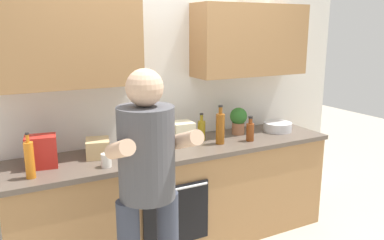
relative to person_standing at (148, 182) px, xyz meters
name	(u,v)px	position (x,y,z in m)	size (l,w,h in m)	color
back_wall_unit	(164,74)	(0.59, 1.07, 0.50)	(4.00, 0.38, 2.50)	silver
counter	(179,196)	(0.59, 0.79, -0.54)	(2.84, 0.67, 0.90)	#A37547
person_standing	(148,182)	(0.00, 0.00, 0.00)	(0.49, 0.45, 1.67)	#383D4C
bottle_oil	(201,130)	(0.87, 0.89, 0.01)	(0.07, 0.07, 0.25)	olive
bottle_syrup	(220,128)	(0.96, 0.71, 0.05)	(0.08, 0.08, 0.34)	#8C4C14
bottle_vinegar	(250,131)	(1.24, 0.67, 0.00)	(0.07, 0.07, 0.22)	brown
bottle_juice	(30,160)	(-0.59, 0.63, 0.04)	(0.06, 0.06, 0.32)	orange
bottle_water	(162,141)	(0.43, 0.76, 0.00)	(0.07, 0.07, 0.22)	silver
cup_coffee	(106,160)	(-0.08, 0.60, -0.04)	(0.08, 0.08, 0.10)	white
mixing_bowl	(277,127)	(1.69, 0.82, -0.04)	(0.28, 0.28, 0.09)	silver
potted_herb	(238,119)	(1.28, 0.91, 0.05)	(0.16, 0.16, 0.26)	#9E6647
grocery_bag_bread	(98,148)	(-0.07, 0.87, -0.02)	(0.18, 0.21, 0.14)	tan
grocery_bag_crisps	(41,152)	(-0.49, 0.82, 0.03)	(0.21, 0.16, 0.24)	red
grocery_bag_rice	(182,133)	(0.65, 0.84, 0.01)	(0.18, 0.18, 0.20)	beige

